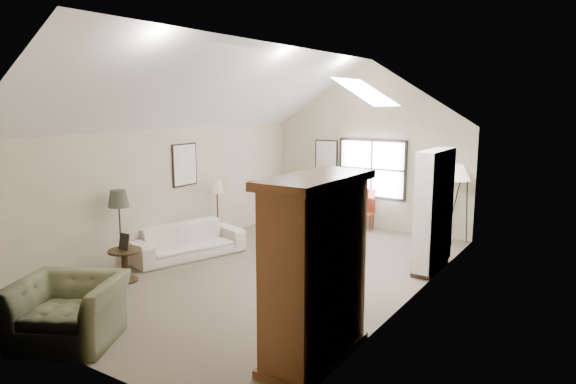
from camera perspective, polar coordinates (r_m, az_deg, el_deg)
The scene contains 18 objects.
room_shell at distance 8.91m, azimuth -1.42°, elevation 11.14°, with size 5.01×8.01×4.00m.
window at distance 12.45m, azimuth 9.31°, elevation 2.56°, with size 1.72×0.08×1.42m, color black.
skylight at distance 9.07m, azimuth 8.82°, elevation 11.09°, with size 0.80×1.20×0.52m, color white, non-canonical shape.
wall_art at distance 11.65m, azimuth -3.68°, elevation 3.55°, with size 1.97×3.71×0.88m.
armoire at distance 6.03m, azimuth 3.05°, elevation -8.64°, with size 0.60×1.50×2.20m, color brown.
tv_alcove at distance 9.54m, azimuth 15.92°, elevation -1.75°, with size 0.32×1.30×2.10m, color white.
media_console at distance 9.75m, azimuth 15.57°, elevation -6.63°, with size 0.34×1.18×0.60m, color #382316.
tv_panel at distance 9.60m, azimuth 15.74°, elevation -3.08°, with size 0.05×0.90×0.55m, color black.
sofa at distance 10.34m, azimuth -11.14°, elevation -5.36°, with size 2.23×0.87×0.65m, color silver.
armchair_near at distance 7.26m, azimuth -23.18°, elevation -12.00°, with size 1.25×1.09×0.81m, color #595C40.
armchair_far at distance 11.01m, azimuth 1.78°, elevation -3.68°, with size 0.91×0.94×0.86m, color #656849.
coffee_table at distance 10.16m, azimuth 1.63°, elevation -5.86°, with size 0.99×0.55×0.51m, color #3B2918.
bowl at distance 10.09m, azimuth 1.64°, elevation -4.31°, with size 0.24×0.24×0.06m, color #392717.
side_table at distance 9.25m, azimuth -17.61°, elevation -7.78°, with size 0.56×0.56×0.56m, color #322314.
side_chair at distance 12.38m, azimuth 8.63°, elevation -2.00°, with size 0.38×0.38×0.97m, color maroon.
tripod_lamp at distance 11.62m, azimuth 18.24°, elevation -1.19°, with size 0.51×0.51×1.75m, color white, non-canonical shape.
dark_lamp at distance 9.49m, azimuth -18.13°, elevation -4.24°, with size 0.37×0.37×1.55m, color #2C2F21, non-canonical shape.
tan_lamp at distance 11.27m, azimuth -7.84°, elevation -2.05°, with size 0.28×0.28×1.39m, color tan, non-canonical shape.
Camera 1 is at (5.00, -7.37, 3.02)m, focal length 32.00 mm.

